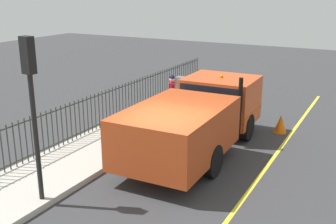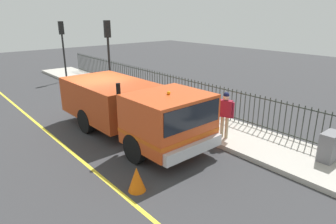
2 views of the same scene
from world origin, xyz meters
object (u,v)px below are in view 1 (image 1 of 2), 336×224
object	(u,v)px
utility_cabinet	(183,86)
work_truck	(200,114)
worker_standing	(172,91)
traffic_light_near	(31,87)
traffic_cone	(281,124)

from	to	relation	value
utility_cabinet	work_truck	bearing A→B (deg)	121.14
worker_standing	traffic_light_near	distance (m)	7.83
work_truck	utility_cabinet	size ratio (longest dim) A/B	7.68
worker_standing	traffic_cone	distance (m)	4.41
traffic_light_near	utility_cabinet	bearing A→B (deg)	104.69
utility_cabinet	traffic_cone	distance (m)	6.01
worker_standing	traffic_cone	xyz separation A→B (m)	(-4.28, -0.58, -0.88)
traffic_light_near	worker_standing	bearing A→B (deg)	99.71
worker_standing	work_truck	bearing A→B (deg)	20.92
work_truck	traffic_cone	size ratio (longest dim) A/B	10.17
work_truck	worker_standing	bearing A→B (deg)	132.94
traffic_cone	work_truck	bearing A→B (deg)	56.41
worker_standing	utility_cabinet	bearing A→B (deg)	175.42
traffic_light_near	traffic_cone	distance (m)	9.48
utility_cabinet	worker_standing	bearing A→B (deg)	108.60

